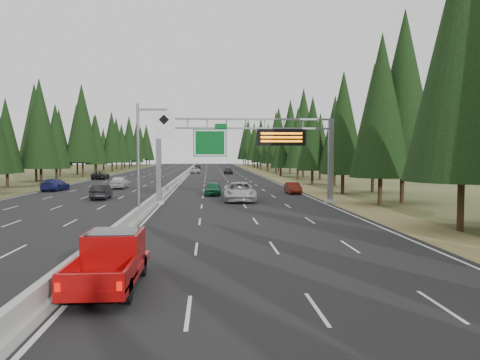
# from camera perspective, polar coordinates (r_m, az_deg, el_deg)

# --- Properties ---
(road) EXTENTS (32.00, 260.00, 0.08)m
(road) POSITION_cam_1_polar(r_m,az_deg,el_deg) (88.03, -7.03, 0.20)
(road) COLOR black
(road) RESTS_ON ground
(shoulder_right) EXTENTS (3.60, 260.00, 0.06)m
(shoulder_right) POSITION_cam_1_polar(r_m,az_deg,el_deg) (88.85, 4.51, 0.23)
(shoulder_right) COLOR olive
(shoulder_right) RESTS_ON ground
(shoulder_left) EXTENTS (3.60, 260.00, 0.06)m
(shoulder_left) POSITION_cam_1_polar(r_m,az_deg,el_deg) (90.77, -18.32, 0.14)
(shoulder_left) COLOR #3B4620
(shoulder_left) RESTS_ON ground
(median_barrier) EXTENTS (0.70, 260.00, 0.85)m
(median_barrier) POSITION_cam_1_polar(r_m,az_deg,el_deg) (88.02, -7.03, 0.44)
(median_barrier) COLOR #9A9B95
(median_barrier) RESTS_ON road
(sign_gantry) EXTENTS (16.75, 0.98, 7.80)m
(sign_gantry) POSITION_cam_1_polar(r_m,az_deg,el_deg) (42.86, 1.58, 4.07)
(sign_gantry) COLOR slate
(sign_gantry) RESTS_ON road
(hov_sign_pole) EXTENTS (2.80, 0.50, 8.00)m
(hov_sign_pole) POSITION_cam_1_polar(r_m,az_deg,el_deg) (33.02, -11.31, 3.32)
(hov_sign_pole) COLOR slate
(hov_sign_pole) RESTS_ON road
(tree_row_right) EXTENTS (11.09, 243.59, 18.99)m
(tree_row_right) POSITION_cam_1_polar(r_m,az_deg,el_deg) (78.24, 8.96, 6.56)
(tree_row_right) COLOR black
(tree_row_right) RESTS_ON ground
(tree_row_left) EXTENTS (12.22, 244.63, 18.69)m
(tree_row_left) POSITION_cam_1_polar(r_m,az_deg,el_deg) (90.39, -21.11, 5.62)
(tree_row_left) COLOR black
(tree_row_left) RESTS_ON ground
(silver_minivan) EXTENTS (3.15, 6.57, 1.81)m
(silver_minivan) POSITION_cam_1_polar(r_m,az_deg,el_deg) (44.97, -0.07, -1.43)
(silver_minivan) COLOR #B0B0B5
(silver_minivan) RESTS_ON road
(red_pickup) EXTENTS (1.99, 5.56, 1.81)m
(red_pickup) POSITION_cam_1_polar(r_m,az_deg,el_deg) (17.00, -15.32, -8.93)
(red_pickup) COLOR black
(red_pickup) RESTS_ON road
(car_ahead_green) EXTENTS (1.96, 4.37, 1.46)m
(car_ahead_green) POSITION_cam_1_polar(r_m,az_deg,el_deg) (51.48, -3.33, -1.05)
(car_ahead_green) COLOR #145932
(car_ahead_green) RESTS_ON road
(car_ahead_dkred) EXTENTS (1.49, 3.94, 1.28)m
(car_ahead_dkred) POSITION_cam_1_polar(r_m,az_deg,el_deg) (53.80, 6.47, -0.97)
(car_ahead_dkred) COLOR #61180D
(car_ahead_dkred) RESTS_ON road
(car_ahead_dkgrey) EXTENTS (1.94, 4.67, 1.35)m
(car_ahead_dkgrey) POSITION_cam_1_polar(r_m,az_deg,el_deg) (105.50, -1.45, 1.11)
(car_ahead_dkgrey) COLOR black
(car_ahead_dkgrey) RESTS_ON road
(car_ahead_white) EXTENTS (2.33, 4.80, 1.32)m
(car_ahead_white) POSITION_cam_1_polar(r_m,az_deg,el_deg) (111.12, -5.48, 1.19)
(car_ahead_white) COLOR #B5B5B5
(car_ahead_white) RESTS_ON road
(car_ahead_far) EXTENTS (2.10, 4.45, 1.47)m
(car_ahead_far) POSITION_cam_1_polar(r_m,az_deg,el_deg) (143.70, -5.22, 1.68)
(car_ahead_far) COLOR black
(car_ahead_far) RESTS_ON road
(car_onc_near) EXTENTS (1.70, 4.45, 1.45)m
(car_onc_near) POSITION_cam_1_polar(r_m,az_deg,el_deg) (48.98, -16.54, -1.40)
(car_onc_near) COLOR black
(car_onc_near) RESTS_ON road
(car_onc_blue) EXTENTS (2.56, 5.27, 1.48)m
(car_onc_blue) POSITION_cam_1_polar(r_m,az_deg,el_deg) (62.03, -21.61, -0.53)
(car_onc_blue) COLOR navy
(car_onc_blue) RESTS_ON road
(car_onc_white) EXTENTS (2.02, 4.87, 1.65)m
(car_onc_white) POSITION_cam_1_polar(r_m,az_deg,el_deg) (63.18, -14.50, -0.27)
(car_onc_white) COLOR silver
(car_onc_white) RESTS_ON road
(car_onc_far) EXTENTS (2.50, 5.28, 1.46)m
(car_onc_far) POSITION_cam_1_polar(r_m,az_deg,el_deg) (87.47, -16.66, 0.57)
(car_onc_far) COLOR black
(car_onc_far) RESTS_ON road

